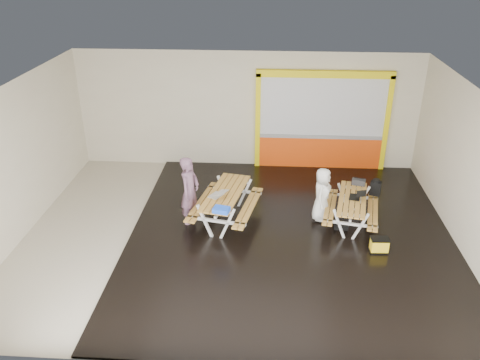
# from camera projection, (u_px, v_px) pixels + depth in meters

# --- Properties ---
(room) EXTENTS (10.02, 8.02, 3.52)m
(room) POSITION_uv_depth(u_px,v_px,m) (237.00, 167.00, 10.78)
(room) COLOR beige
(room) RESTS_ON ground
(deck) EXTENTS (7.50, 7.98, 0.05)m
(deck) POSITION_uv_depth(u_px,v_px,m) (291.00, 236.00, 11.47)
(deck) COLOR black
(deck) RESTS_ON room
(kiosk) EXTENTS (3.88, 0.16, 3.00)m
(kiosk) POSITION_uv_depth(u_px,v_px,m) (321.00, 123.00, 14.31)
(kiosk) COLOR #F14A0D
(kiosk) RESTS_ON room
(picnic_table_left) EXTENTS (1.78, 2.31, 0.83)m
(picnic_table_left) POSITION_uv_depth(u_px,v_px,m) (226.00, 199.00, 11.80)
(picnic_table_left) COLOR #BA8638
(picnic_table_left) RESTS_ON deck
(picnic_table_right) EXTENTS (1.55, 2.02, 0.73)m
(picnic_table_right) POSITION_uv_depth(u_px,v_px,m) (352.00, 205.00, 11.70)
(picnic_table_right) COLOR #BA8638
(picnic_table_right) RESTS_ON deck
(person_left) EXTENTS (0.59, 0.74, 1.75)m
(person_left) POSITION_uv_depth(u_px,v_px,m) (190.00, 191.00, 11.66)
(person_left) COLOR #6D4B61
(person_left) RESTS_ON deck
(person_right) EXTENTS (0.60, 0.75, 1.34)m
(person_right) POSITION_uv_depth(u_px,v_px,m) (322.00, 194.00, 11.75)
(person_right) COLOR white
(person_right) RESTS_ON deck
(laptop_left) EXTENTS (0.52, 0.50, 0.17)m
(laptop_left) POSITION_uv_depth(u_px,v_px,m) (218.00, 194.00, 11.50)
(laptop_left) COLOR silver
(laptop_left) RESTS_ON picnic_table_left
(laptop_right) EXTENTS (0.45, 0.42, 0.16)m
(laptop_right) POSITION_uv_depth(u_px,v_px,m) (357.00, 196.00, 11.63)
(laptop_right) COLOR black
(laptop_right) RESTS_ON picnic_table_right
(blue_pouch) EXTENTS (0.40, 0.33, 0.11)m
(blue_pouch) POSITION_uv_depth(u_px,v_px,m) (221.00, 210.00, 10.84)
(blue_pouch) COLOR blue
(blue_pouch) RESTS_ON picnic_table_left
(toolbox) EXTENTS (0.36, 0.24, 0.19)m
(toolbox) POSITION_uv_depth(u_px,v_px,m) (359.00, 182.00, 12.25)
(toolbox) COLOR black
(toolbox) RESTS_ON picnic_table_right
(backpack) EXTENTS (0.30, 0.25, 0.44)m
(backpack) POSITION_uv_depth(u_px,v_px,m) (376.00, 187.00, 12.28)
(backpack) COLOR black
(backpack) RESTS_ON picnic_table_right
(dark_case) EXTENTS (0.35, 0.28, 0.13)m
(dark_case) POSITION_uv_depth(u_px,v_px,m) (341.00, 226.00, 11.70)
(dark_case) COLOR black
(dark_case) RESTS_ON deck
(fluke_bag) EXTENTS (0.41, 0.28, 0.34)m
(fluke_bag) POSITION_uv_depth(u_px,v_px,m) (379.00, 245.00, 10.76)
(fluke_bag) COLOR black
(fluke_bag) RESTS_ON deck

